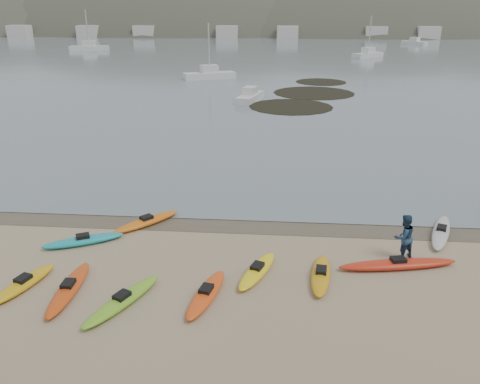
{
  "coord_description": "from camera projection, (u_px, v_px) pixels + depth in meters",
  "views": [
    {
      "loc": [
        1.69,
        -20.42,
        9.58
      ],
      "look_at": [
        0.0,
        0.0,
        1.5
      ],
      "focal_mm": 35.0,
      "sensor_mm": 36.0,
      "label": 1
    }
  ],
  "objects": [
    {
      "name": "far_town",
      "position": [
        294.0,
        32.0,
        155.8
      ],
      "size": [
        199.0,
        5.0,
        4.0
      ],
      "color": "beige",
      "rests_on": "ground"
    },
    {
      "name": "kayaks",
      "position": [
        196.0,
        263.0,
        18.52
      ],
      "size": [
        21.97,
        10.09,
        0.34
      ],
      "color": "beige",
      "rests_on": "ground"
    },
    {
      "name": "kelp_mats",
      "position": [
        309.0,
        94.0,
        55.39
      ],
      "size": [
        12.3,
        25.58,
        0.04
      ],
      "color": "black",
      "rests_on": "water"
    },
    {
      "name": "wet_sand",
      "position": [
        239.0,
        223.0,
        22.29
      ],
      "size": [
        60.0,
        60.0,
        0.0
      ],
      "primitive_type": "plane",
      "color": "brown",
      "rests_on": "ground"
    },
    {
      "name": "water",
      "position": [
        278.0,
        24.0,
        300.68
      ],
      "size": [
        1200.0,
        1200.0,
        0.0
      ],
      "primitive_type": "plane",
      "color": "slate",
      "rests_on": "ground"
    },
    {
      "name": "moored_boats",
      "position": [
        252.0,
        54.0,
        98.58
      ],
      "size": [
        90.94,
        95.44,
        1.26
      ],
      "color": "silver",
      "rests_on": "ground"
    },
    {
      "name": "ground",
      "position": [
        240.0,
        221.0,
        22.57
      ],
      "size": [
        600.0,
        600.0,
        0.0
      ],
      "primitive_type": "plane",
      "color": "tan",
      "rests_on": "ground"
    },
    {
      "name": "person_east",
      "position": [
        404.0,
        237.0,
        18.89
      ],
      "size": [
        1.16,
        1.07,
        1.92
      ],
      "primitive_type": "imported",
      "rotation": [
        0.0,
        0.0,
        3.61
      ],
      "color": "navy",
      "rests_on": "ground"
    },
    {
      "name": "far_hills",
      "position": [
        366.0,
        70.0,
        205.21
      ],
      "size": [
        550.0,
        135.0,
        80.0
      ],
      "color": "#384235",
      "rests_on": "ground"
    }
  ]
}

